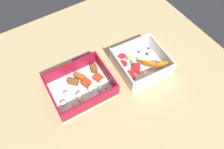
% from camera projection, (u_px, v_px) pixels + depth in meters
% --- Properties ---
extents(table_surface, '(0.80, 0.80, 0.02)m').
position_uv_depth(table_surface, '(115.00, 79.00, 0.75)').
color(table_surface, tan).
rests_on(table_surface, ground).
extents(pasta_container, '(0.20, 0.16, 0.05)m').
position_uv_depth(pasta_container, '(81.00, 87.00, 0.70)').
color(pasta_container, white).
rests_on(pasta_container, table_surface).
extents(fruit_bowl, '(0.17, 0.17, 0.06)m').
position_uv_depth(fruit_bowl, '(142.00, 64.00, 0.74)').
color(fruit_bowl, white).
rests_on(fruit_bowl, table_surface).
extents(candy_bar, '(0.07, 0.03, 0.01)m').
position_uv_depth(candy_bar, '(83.00, 59.00, 0.77)').
color(candy_bar, '#51197A').
rests_on(candy_bar, table_surface).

